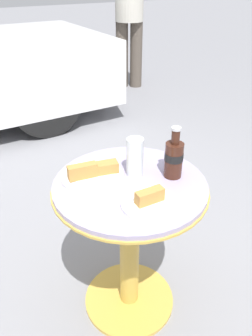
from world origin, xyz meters
name	(u,v)px	position (x,y,z in m)	size (l,w,h in m)	color
ground_plane	(129,299)	(0.00, 0.00, 0.00)	(30.00, 30.00, 0.00)	gray
bistro_table	(130,227)	(0.00, 0.00, 0.47)	(0.61, 0.61, 0.70)	gold
cola_bottle_left	(174,158)	(0.17, -0.04, 0.78)	(0.07, 0.07, 0.21)	#3D1E14
drinking_glass	(135,159)	(0.05, 0.04, 0.77)	(0.07, 0.07, 0.16)	silver
lunch_plate_near	(150,202)	(-0.02, -0.16, 0.72)	(0.20, 0.20, 0.06)	white
lunch_plate_far	(93,174)	(-0.11, 0.11, 0.72)	(0.24, 0.24, 0.07)	white
pedestrian	(129,8)	(1.81, 2.98, 0.99)	(0.36, 0.36, 1.75)	brown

